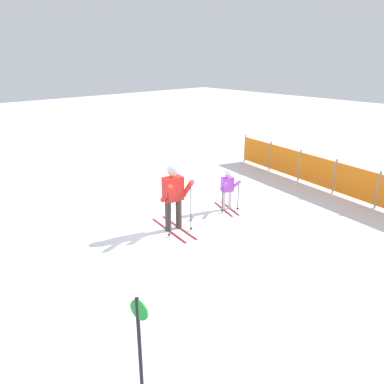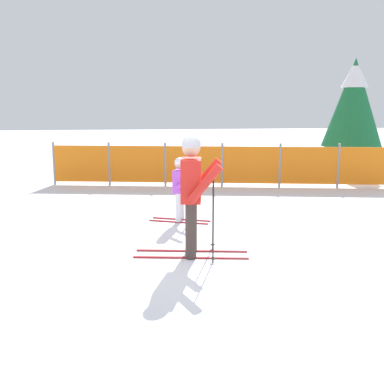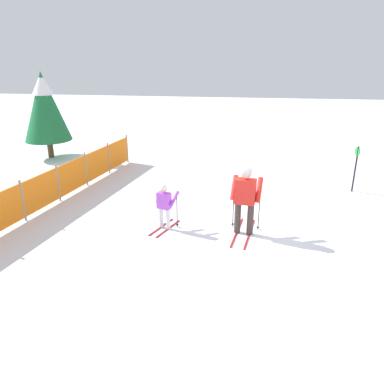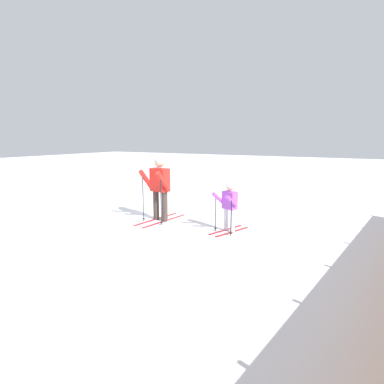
{
  "view_description": "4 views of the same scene",
  "coord_description": "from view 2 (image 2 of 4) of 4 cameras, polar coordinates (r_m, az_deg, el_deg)",
  "views": [
    {
      "loc": [
        7.0,
        -5.17,
        4.23
      ],
      "look_at": [
        0.04,
        1.05,
        0.75
      ],
      "focal_mm": 35.0,
      "sensor_mm": 36.0,
      "label": 1
    },
    {
      "loc": [
        -0.44,
        -6.39,
        2.21
      ],
      "look_at": [
        0.34,
        0.89,
        0.8
      ],
      "focal_mm": 45.0,
      "sensor_mm": 36.0,
      "label": 2
    },
    {
      "loc": [
        -8.11,
        0.28,
        4.17
      ],
      "look_at": [
        0.56,
        1.55,
        0.9
      ],
      "focal_mm": 35.0,
      "sensor_mm": 36.0,
      "label": 3
    },
    {
      "loc": [
        6.62,
        4.76,
        2.18
      ],
      "look_at": [
        0.16,
        1.15,
        0.84
      ],
      "focal_mm": 28.0,
      "sensor_mm": 36.0,
      "label": 4
    }
  ],
  "objects": [
    {
      "name": "skier_child",
      "position": [
        8.75,
        -1.34,
        0.93
      ],
      "size": [
        1.13,
        0.66,
        1.19
      ],
      "rotation": [
        0.0,
        0.0,
        -0.35
      ],
      "color": "maroon",
      "rests_on": "ground_plane"
    },
    {
      "name": "skier_adult",
      "position": [
        6.76,
        0.1,
        0.87
      ],
      "size": [
        1.67,
        0.79,
        1.74
      ],
      "rotation": [
        0.0,
        0.0,
        -0.14
      ],
      "color": "maroon",
      "rests_on": "ground_plane"
    },
    {
      "name": "conifer_far",
      "position": [
        16.27,
        18.61,
        10.17
      ],
      "size": [
        1.88,
        1.88,
        3.49
      ],
      "color": "#4C3823",
      "rests_on": "ground_plane"
    },
    {
      "name": "safety_fence",
      "position": [
        12.37,
        3.59,
        3.24
      ],
      "size": [
        8.74,
        1.53,
        1.13
      ],
      "rotation": [
        0.0,
        0.0,
        -0.17
      ],
      "color": "gray",
      "rests_on": "ground_plane"
    },
    {
      "name": "ground_plane",
      "position": [
        6.77,
        -2.05,
        -8.15
      ],
      "size": [
        60.0,
        60.0,
        0.0
      ],
      "primitive_type": "plane",
      "color": "white"
    }
  ]
}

